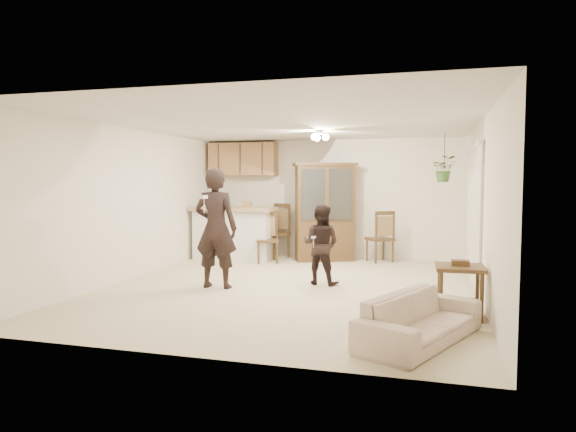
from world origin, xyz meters
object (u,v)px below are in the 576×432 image
(chair_bar, at_px, (268,249))
(chair_hutch_left, at_px, (275,242))
(chair_hutch_right, at_px, (380,247))
(adult, at_px, (216,229))
(china_hutch, at_px, (325,213))
(side_table, at_px, (460,290))
(child, at_px, (321,242))
(sofa, at_px, (421,307))

(chair_bar, bearing_deg, chair_hutch_left, 75.54)
(chair_bar, distance_m, chair_hutch_right, 2.27)
(adult, xyz_separation_m, china_hutch, (1.06, 3.07, 0.08))
(side_table, distance_m, chair_hutch_left, 5.29)
(adult, relative_size, chair_hutch_right, 1.74)
(child, relative_size, china_hutch, 0.68)
(china_hutch, distance_m, side_table, 4.60)
(sofa, bearing_deg, adult, 82.99)
(adult, xyz_separation_m, child, (1.48, 0.70, -0.22))
(sofa, height_order, adult, adult)
(chair_hutch_left, bearing_deg, chair_hutch_right, 31.40)
(side_table, xyz_separation_m, chair_hutch_left, (-3.54, 3.94, -0.00))
(chair_bar, bearing_deg, adult, -110.17)
(chair_bar, bearing_deg, chair_hutch_right, -1.18)
(chair_hutch_right, bearing_deg, adult, 22.06)
(china_hutch, bearing_deg, adult, -132.03)
(adult, xyz_separation_m, side_table, (3.50, -0.77, -0.58))
(china_hutch, height_order, chair_bar, china_hutch)
(child, distance_m, chair_hutch_left, 2.92)
(side_table, distance_m, chair_hutch_right, 4.20)
(sofa, distance_m, chair_hutch_left, 5.94)
(sofa, distance_m, side_table, 1.21)
(china_hutch, relative_size, chair_hutch_left, 1.74)
(side_table, distance_m, chair_bar, 4.77)
(child, bearing_deg, adult, 35.68)
(side_table, bearing_deg, child, 143.87)
(sofa, height_order, china_hutch, china_hutch)
(sofa, relative_size, child, 1.39)
(child, height_order, chair_hutch_right, child)
(side_table, bearing_deg, adult, 167.56)
(chair_hutch_right, bearing_deg, chair_hutch_left, -32.77)
(side_table, bearing_deg, chair_bar, 136.87)
(child, bearing_deg, chair_bar, -40.30)
(adult, height_order, chair_bar, adult)
(sofa, height_order, chair_hutch_right, chair_hutch_right)
(chair_hutch_left, distance_m, chair_hutch_right, 2.21)
(child, xyz_separation_m, side_table, (2.02, -1.47, -0.35))
(sofa, bearing_deg, chair_hutch_right, 34.71)
(side_table, bearing_deg, sofa, -111.09)
(side_table, height_order, chair_hutch_left, chair_hutch_left)
(side_table, bearing_deg, chair_hutch_left, 131.98)
(adult, bearing_deg, china_hutch, -110.16)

